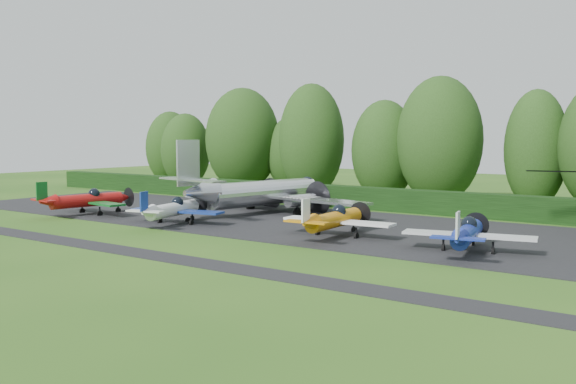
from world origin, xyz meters
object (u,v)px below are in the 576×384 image
Objects in this scene: transport_plane at (261,193)px; light_plane_red at (87,200)px; light_plane_white at (173,209)px; light_plane_blue at (468,233)px; light_plane_orange at (335,219)px.

light_plane_red is at bearing -150.56° from transport_plane.
light_plane_white is at bearing -106.60° from transport_plane.
light_plane_red is at bearing -164.57° from light_plane_blue.
light_plane_orange is (11.87, -7.21, -0.61)m from transport_plane.
light_plane_blue is at bearing 17.52° from light_plane_white.
light_plane_orange is at bearing -3.17° from light_plane_red.
light_plane_white is 1.00× the size of light_plane_blue.
light_plane_orange is 9.11m from light_plane_blue.
light_plane_red is at bearing -166.28° from light_plane_white.
light_plane_white is at bearing -163.37° from light_plane_blue.
light_plane_orange is (23.22, 2.03, -0.04)m from light_plane_red.
transport_plane is at bearing 30.99° from light_plane_red.
light_plane_blue is (20.97, -7.62, -0.65)m from transport_plane.
light_plane_orange reaches higher than light_plane_white.
light_plane_blue is at bearing -29.67° from transport_plane.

